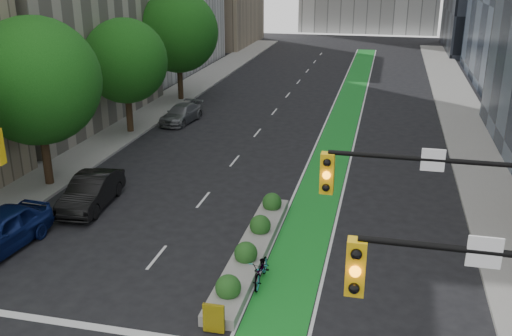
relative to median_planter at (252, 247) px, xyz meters
The scene contains 11 objects.
sidewalk_left 22.18m from the median_planter, 125.89° to the left, with size 3.60×90.00×0.15m, color gray.
sidewalk_right 20.86m from the median_planter, 59.45° to the left, with size 3.60×90.00×0.15m, color gray.
bike_lane_paint 23.04m from the median_planter, 85.52° to the left, with size 2.20×70.00×0.01m, color #188626.
tree_mid 14.16m from the median_planter, 157.87° to the left, with size 6.40×6.40×8.78m.
tree_midfar 19.84m from the median_planter, 129.19° to the left, with size 5.60×5.60×7.76m.
tree_far 28.29m from the median_planter, 116.05° to the left, with size 6.60×6.60×9.00m.
signal_right 10.89m from the median_planter, 41.32° to the right, with size 5.82×0.51×7.20m.
median_planter is the anchor object (origin of this frame).
bicycle 2.06m from the median_planter, 67.05° to the right, with size 0.69×1.97×1.04m, color gray.
parked_car_left_mid 9.17m from the median_planter, 161.08° to the left, with size 1.66×4.76×1.57m, color black.
parked_car_left_far 20.79m from the median_planter, 117.92° to the left, with size 1.82×4.47×1.30m, color slate.
Camera 1 is at (5.98, -12.82, 11.24)m, focal length 40.00 mm.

